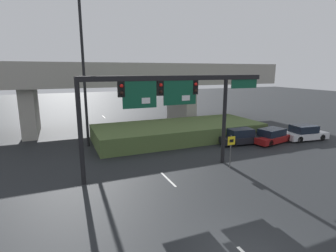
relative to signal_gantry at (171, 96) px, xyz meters
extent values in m
cube|color=silver|center=(-0.75, -1.34, -5.15)|extent=(0.14, 2.40, 0.01)
cube|color=silver|center=(-0.75, 6.96, -5.15)|extent=(0.14, 2.40, 0.01)
cube|color=silver|center=(-0.75, 15.26, -5.15)|extent=(0.14, 2.40, 0.01)
cube|color=silver|center=(-0.75, 23.56, -5.15)|extent=(0.14, 2.40, 0.01)
cylinder|color=black|center=(-5.78, 0.02, -1.91)|extent=(0.28, 0.28, 6.49)
cylinder|color=black|center=(4.29, 0.02, -1.91)|extent=(0.28, 0.28, 6.49)
cube|color=black|center=(0.68, 0.02, 1.18)|extent=(12.91, 0.32, 0.32)
cube|color=black|center=(-3.26, 0.02, 0.54)|extent=(0.40, 0.28, 0.95)
sphere|color=red|center=(-3.26, -0.15, 0.75)|extent=(0.22, 0.22, 0.22)
sphere|color=black|center=(-3.26, -0.15, 0.33)|extent=(0.22, 0.22, 0.22)
cube|color=black|center=(-0.75, 0.02, 0.54)|extent=(0.40, 0.28, 0.95)
sphere|color=red|center=(-0.75, -0.15, 0.75)|extent=(0.22, 0.22, 0.22)
sphere|color=black|center=(-0.75, -0.15, 0.33)|extent=(0.22, 0.22, 0.22)
cube|color=black|center=(1.77, 0.02, 0.54)|extent=(0.40, 0.28, 0.95)
sphere|color=red|center=(1.77, -0.15, 0.75)|extent=(0.22, 0.22, 0.22)
sphere|color=black|center=(1.77, -0.15, 0.33)|extent=(0.22, 0.22, 0.22)
cube|color=#0F4C33|center=(-2.13, -0.08, 0.18)|extent=(2.18, 0.08, 1.67)
cube|color=white|center=(-1.75, -0.13, -0.20)|extent=(0.55, 0.03, 0.37)
cube|color=#0F4C33|center=(0.64, -0.08, 0.22)|extent=(2.34, 0.08, 1.59)
cube|color=white|center=(1.05, -0.13, -0.14)|extent=(0.59, 0.03, 0.35)
cube|color=#0F4C33|center=(5.85, -0.04, 0.70)|extent=(2.25, 0.07, 0.64)
cylinder|color=#4C4C4C|center=(4.10, -1.17, -3.98)|extent=(0.08, 0.08, 2.36)
cube|color=yellow|center=(4.10, -1.22, -3.14)|extent=(0.60, 0.03, 0.60)
cube|color=black|center=(4.10, -1.23, -3.14)|extent=(0.33, 0.01, 0.21)
cylinder|color=black|center=(-4.58, 8.45, 3.30)|extent=(0.24, 0.24, 16.92)
cube|color=#A39E93|center=(-0.75, 15.64, 0.74)|extent=(42.19, 7.88, 1.64)
cube|color=#A39E93|center=(-0.75, 11.90, 2.00)|extent=(42.19, 0.40, 0.90)
cube|color=#A39E93|center=(-9.71, 15.64, -2.62)|extent=(1.40, 6.30, 5.08)
cube|color=#A39E93|center=(8.22, 15.64, -2.62)|extent=(1.40, 6.30, 5.08)
cube|color=#4C6033|center=(4.25, 7.70, -4.41)|extent=(16.80, 6.77, 1.50)
cube|color=black|center=(8.88, 3.70, -4.69)|extent=(4.46, 2.27, 0.60)
cube|color=black|center=(8.71, 3.72, -4.04)|extent=(2.39, 1.87, 0.71)
cylinder|color=black|center=(10.29, 4.36, -4.84)|extent=(0.66, 0.29, 0.64)
cylinder|color=black|center=(10.12, 2.77, -4.84)|extent=(0.66, 0.29, 0.64)
cylinder|color=black|center=(7.65, 4.64, -4.84)|extent=(0.66, 0.29, 0.64)
cylinder|color=black|center=(7.48, 3.05, -4.84)|extent=(0.66, 0.29, 0.64)
cube|color=maroon|center=(11.88, 2.79, -4.71)|extent=(4.79, 2.58, 0.57)
cube|color=black|center=(11.71, 2.76, -4.10)|extent=(2.62, 2.00, 0.67)
cylinder|color=black|center=(13.12, 3.81, -4.84)|extent=(0.67, 0.34, 0.64)
cylinder|color=black|center=(13.41, 2.30, -4.84)|extent=(0.67, 0.34, 0.64)
cylinder|color=black|center=(10.36, 3.29, -4.84)|extent=(0.67, 0.34, 0.64)
cylinder|color=black|center=(10.64, 1.77, -4.84)|extent=(0.67, 0.34, 0.64)
cube|color=silver|center=(15.67, 2.41, -4.69)|extent=(4.53, 2.33, 0.61)
cube|color=black|center=(15.50, 2.43, -4.03)|extent=(2.43, 1.93, 0.71)
cylinder|color=black|center=(17.10, 3.10, -4.84)|extent=(0.66, 0.28, 0.64)
cylinder|color=black|center=(16.93, 1.44, -4.84)|extent=(0.66, 0.28, 0.64)
cylinder|color=black|center=(14.41, 3.38, -4.84)|extent=(0.66, 0.28, 0.64)
cylinder|color=black|center=(14.24, 1.72, -4.84)|extent=(0.66, 0.28, 0.64)
camera|label=1|loc=(-6.81, -15.76, 1.66)|focal=28.00mm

